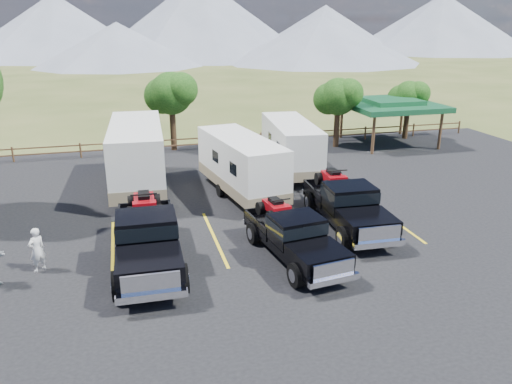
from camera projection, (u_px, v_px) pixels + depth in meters
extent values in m
plane|color=#3D4B1F|center=(293.00, 279.00, 17.13)|extent=(320.00, 320.00, 0.00)
cube|color=black|center=(269.00, 243.00, 19.87)|extent=(44.00, 34.00, 0.04)
cube|color=yellow|center=(113.00, 249.00, 19.30)|extent=(0.12, 5.50, 0.01)
cube|color=yellow|center=(214.00, 238.00, 20.28)|extent=(0.12, 5.50, 0.01)
cube|color=yellow|center=(307.00, 228.00, 21.26)|extent=(0.12, 5.50, 0.01)
cube|color=yellow|center=(391.00, 218.00, 22.24)|extent=(0.12, 5.50, 0.01)
cylinder|color=black|center=(337.00, 127.00, 34.39)|extent=(0.39, 0.39, 2.80)
sphere|color=#164010|center=(338.00, 97.00, 33.70)|extent=(2.52, 2.52, 2.52)
sphere|color=#164010|center=(349.00, 93.00, 33.33)|extent=(1.98, 1.98, 1.98)
sphere|color=#164010|center=(329.00, 99.00, 34.00)|extent=(2.16, 2.16, 2.16)
cylinder|color=black|center=(406.00, 122.00, 36.81)|extent=(0.38, 0.38, 2.52)
sphere|color=#164010|center=(409.00, 96.00, 36.19)|extent=(2.24, 2.24, 2.24)
sphere|color=#164010|center=(418.00, 94.00, 35.87)|extent=(1.76, 1.76, 1.76)
sphere|color=#164010|center=(400.00, 98.00, 36.46)|extent=(1.92, 1.92, 1.92)
cylinder|color=black|center=(173.00, 128.00, 33.48)|extent=(0.41, 0.41, 3.08)
sphere|color=#164010|center=(171.00, 93.00, 32.72)|extent=(2.80, 2.80, 2.80)
sphere|color=#164010|center=(181.00, 89.00, 32.31)|extent=(2.20, 2.20, 2.20)
sphere|color=#164010|center=(162.00, 96.00, 33.05)|extent=(2.40, 2.40, 2.40)
cylinder|color=brown|center=(13.00, 155.00, 30.92)|extent=(0.12, 0.12, 1.00)
cylinder|color=brown|center=(81.00, 151.00, 31.89)|extent=(0.12, 0.12, 1.00)
cylinder|color=brown|center=(144.00, 147.00, 32.87)|extent=(0.12, 0.12, 1.00)
cylinder|color=brown|center=(204.00, 143.00, 33.85)|extent=(0.12, 0.12, 1.00)
cylinder|color=brown|center=(261.00, 139.00, 34.83)|extent=(0.12, 0.12, 1.00)
cylinder|color=brown|center=(315.00, 136.00, 35.81)|extent=(0.12, 0.12, 1.00)
cylinder|color=brown|center=(365.00, 133.00, 36.79)|extent=(0.12, 0.12, 1.00)
cylinder|color=brown|center=(413.00, 130.00, 37.76)|extent=(0.12, 0.12, 1.00)
cylinder|color=brown|center=(459.00, 127.00, 38.74)|extent=(0.12, 0.12, 1.00)
cube|color=brown|center=(233.00, 142.00, 34.36)|extent=(36.00, 0.06, 0.08)
cube|color=brown|center=(233.00, 136.00, 34.23)|extent=(36.00, 0.06, 0.08)
cylinder|color=brown|center=(373.00, 135.00, 32.51)|extent=(0.20, 0.20, 2.60)
cylinder|color=brown|center=(342.00, 121.00, 37.07)|extent=(0.20, 0.20, 2.60)
cylinder|color=brown|center=(440.00, 131.00, 33.73)|extent=(0.20, 0.20, 2.60)
cylinder|color=brown|center=(402.00, 118.00, 38.29)|extent=(0.20, 0.20, 2.60)
cube|color=#195832|center=(390.00, 105.00, 34.92)|extent=(6.20, 6.20, 0.35)
cube|color=#195832|center=(391.00, 101.00, 34.83)|extent=(3.50, 3.50, 0.35)
cone|color=slate|center=(57.00, 26.00, 112.63)|extent=(44.00, 44.00, 14.00)
cone|color=slate|center=(200.00, 17.00, 116.15)|extent=(52.00, 52.00, 18.00)
cone|color=slate|center=(325.00, 29.00, 130.93)|extent=(40.00, 40.00, 12.00)
cone|color=slate|center=(441.00, 23.00, 134.61)|extent=(50.00, 50.00, 15.00)
cone|color=slate|center=(118.00, 44.00, 93.98)|extent=(32.00, 32.00, 8.00)
cone|color=slate|center=(322.00, 40.00, 100.87)|extent=(40.00, 40.00, 9.00)
cube|color=black|center=(148.00, 248.00, 17.79)|extent=(2.16, 6.26, 0.39)
cube|color=black|center=(149.00, 264.00, 15.74)|extent=(2.14, 2.01, 0.54)
cube|color=black|center=(146.00, 229.00, 17.41)|extent=(2.09, 1.75, 1.09)
cube|color=black|center=(146.00, 225.00, 17.36)|extent=(2.14, 1.82, 0.49)
cube|color=black|center=(146.00, 220.00, 19.49)|extent=(2.16, 2.67, 0.60)
cube|color=white|center=(151.00, 283.00, 14.73)|extent=(1.75, 0.13, 0.60)
cube|color=white|center=(152.00, 296.00, 14.81)|extent=(2.14, 0.25, 0.24)
cube|color=white|center=(145.00, 216.00, 20.82)|extent=(2.14, 0.23, 0.24)
cylinder|color=black|center=(118.00, 286.00, 15.65)|extent=(0.35, 0.99, 0.98)
cylinder|color=black|center=(183.00, 278.00, 16.10)|extent=(0.35, 0.99, 0.98)
cylinder|color=black|center=(120.00, 232.00, 19.61)|extent=(0.35, 0.99, 0.98)
cylinder|color=black|center=(172.00, 227.00, 20.06)|extent=(0.35, 0.99, 0.98)
cube|color=maroon|center=(144.00, 202.00, 19.25)|extent=(0.80, 1.44, 0.38)
cube|color=black|center=(144.00, 196.00, 19.16)|extent=(0.46, 0.83, 0.20)
cube|color=maroon|center=(144.00, 205.00, 18.67)|extent=(0.88, 0.40, 0.24)
cylinder|color=black|center=(144.00, 194.00, 18.64)|extent=(0.98, 0.09, 0.07)
cylinder|color=black|center=(132.00, 214.00, 18.67)|extent=(0.30, 0.62, 0.61)
cylinder|color=black|center=(158.00, 212.00, 18.88)|extent=(0.30, 0.62, 0.61)
cylinder|color=black|center=(132.00, 203.00, 19.77)|extent=(0.30, 0.62, 0.61)
cylinder|color=black|center=(157.00, 201.00, 19.98)|extent=(0.30, 0.62, 0.61)
cube|color=black|center=(294.00, 244.00, 18.33)|extent=(2.41, 5.50, 0.34)
cube|color=black|center=(319.00, 256.00, 16.65)|extent=(2.00, 1.90, 0.47)
cube|color=black|center=(296.00, 228.00, 18.01)|extent=(1.93, 1.68, 0.93)
cube|color=black|center=(296.00, 225.00, 17.96)|extent=(1.98, 1.74, 0.42)
cube|color=black|center=(275.00, 222.00, 19.71)|extent=(2.08, 2.46, 0.51)
cube|color=white|center=(334.00, 270.00, 15.84)|extent=(1.49, 0.27, 0.51)
cube|color=white|center=(334.00, 280.00, 15.91)|extent=(1.83, 0.41, 0.21)
cube|color=white|center=(264.00, 219.00, 20.78)|extent=(1.83, 0.39, 0.21)
cylinder|color=black|center=(296.00, 275.00, 16.45)|extent=(0.39, 0.87, 0.84)
cylinder|color=black|center=(342.00, 266.00, 17.09)|extent=(0.39, 0.87, 0.84)
cylinder|color=black|center=(253.00, 233.00, 19.67)|extent=(0.39, 0.87, 0.84)
cylinder|color=black|center=(293.00, 227.00, 20.31)|extent=(0.39, 0.87, 0.84)
cube|color=maroon|center=(276.00, 207.00, 19.50)|extent=(0.81, 1.29, 0.33)
cube|color=black|center=(276.00, 201.00, 19.42)|extent=(0.46, 0.74, 0.17)
cube|color=maroon|center=(281.00, 209.00, 19.02)|extent=(0.78, 0.42, 0.21)
cylinder|color=black|center=(280.00, 200.00, 19.00)|extent=(0.84, 0.17, 0.06)
cylinder|color=black|center=(271.00, 217.00, 18.96)|extent=(0.31, 0.55, 0.52)
cylinder|color=black|center=(291.00, 214.00, 19.27)|extent=(0.31, 0.55, 0.52)
cylinder|color=black|center=(261.00, 208.00, 19.86)|extent=(0.31, 0.55, 0.52)
cylinder|color=black|center=(280.00, 205.00, 20.16)|extent=(0.31, 0.55, 0.52)
cube|color=black|center=(347.00, 212.00, 21.16)|extent=(2.19, 5.98, 0.37)
cube|color=black|center=(368.00, 222.00, 19.20)|extent=(2.07, 1.96, 0.52)
cube|color=black|center=(350.00, 197.00, 20.80)|extent=(2.02, 1.71, 1.03)
cube|color=black|center=(350.00, 193.00, 20.75)|extent=(2.06, 1.77, 0.47)
cube|color=black|center=(332.00, 192.00, 22.78)|extent=(2.10, 2.57, 0.57)
cube|color=white|center=(379.00, 234.00, 18.24)|extent=(1.66, 0.16, 0.57)
cube|color=white|center=(379.00, 244.00, 18.31)|extent=(2.03, 0.28, 0.23)
cube|color=white|center=(323.00, 191.00, 24.04)|extent=(2.03, 0.26, 0.23)
cylinder|color=black|center=(344.00, 238.00, 19.13)|extent=(0.36, 0.94, 0.93)
cylinder|color=black|center=(390.00, 234.00, 19.52)|extent=(0.36, 0.94, 0.93)
cylinder|color=black|center=(310.00, 202.00, 22.91)|extent=(0.36, 0.94, 0.93)
cylinder|color=black|center=(350.00, 199.00, 23.30)|extent=(0.36, 0.94, 0.93)
cube|color=maroon|center=(333.00, 178.00, 22.55)|extent=(0.79, 1.38, 0.36)
cube|color=black|center=(333.00, 172.00, 22.47)|extent=(0.45, 0.79, 0.19)
cube|color=maroon|center=(338.00, 179.00, 22.00)|extent=(0.84, 0.40, 0.23)
cylinder|color=black|center=(337.00, 171.00, 21.97)|extent=(0.93, 0.11, 0.06)
cylinder|color=black|center=(327.00, 186.00, 22.00)|extent=(0.30, 0.59, 0.58)
cylinder|color=black|center=(347.00, 185.00, 22.19)|extent=(0.30, 0.59, 0.58)
cylinder|color=black|center=(319.00, 179.00, 23.05)|extent=(0.30, 0.59, 0.58)
cylinder|color=black|center=(338.00, 178.00, 23.24)|extent=(0.30, 0.59, 0.58)
cube|color=white|center=(137.00, 152.00, 25.42)|extent=(2.91, 8.02, 2.85)
cube|color=#85775C|center=(139.00, 173.00, 25.78)|extent=(2.94, 8.06, 0.63)
cube|color=black|center=(108.00, 158.00, 23.24)|extent=(0.07, 0.95, 0.63)
cube|color=black|center=(164.00, 155.00, 23.76)|extent=(0.07, 0.95, 0.63)
cylinder|color=black|center=(116.00, 182.00, 26.01)|extent=(0.30, 0.75, 0.74)
cylinder|color=black|center=(162.00, 179.00, 26.48)|extent=(0.30, 0.75, 0.74)
cube|color=black|center=(139.00, 214.00, 21.38)|extent=(0.22, 1.90, 0.11)
cube|color=white|center=(241.00, 162.00, 24.63)|extent=(3.25, 7.11, 2.46)
cube|color=#85775C|center=(241.00, 181.00, 24.94)|extent=(3.28, 7.14, 0.55)
cube|color=black|center=(233.00, 169.00, 22.64)|extent=(0.15, 0.81, 0.55)
cube|color=black|center=(277.00, 163.00, 23.50)|extent=(0.15, 0.81, 0.55)
cylinder|color=black|center=(220.00, 190.00, 24.93)|extent=(0.33, 0.67, 0.64)
cylinder|color=black|center=(258.00, 185.00, 25.72)|extent=(0.33, 0.67, 0.64)
cube|color=black|center=(279.00, 215.00, 21.39)|extent=(0.37, 1.64, 0.09)
cube|color=white|center=(291.00, 144.00, 28.36)|extent=(2.83, 6.97, 2.45)
cube|color=#85775C|center=(291.00, 160.00, 28.67)|extent=(2.85, 7.01, 0.54)
cube|color=black|center=(278.00, 147.00, 26.53)|extent=(0.10, 0.81, 0.54)
cube|color=black|center=(318.00, 146.00, 26.86)|extent=(0.10, 0.81, 0.54)
cylinder|color=black|center=(272.00, 167.00, 28.91)|extent=(0.29, 0.65, 0.63)
cylinder|color=black|center=(306.00, 165.00, 29.23)|extent=(0.29, 0.65, 0.63)
cube|color=black|center=(310.00, 188.00, 24.85)|extent=(0.27, 1.63, 0.09)
imported|color=white|center=(37.00, 250.00, 17.38)|extent=(0.70, 0.67, 1.62)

